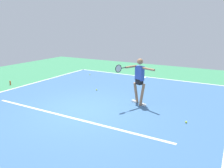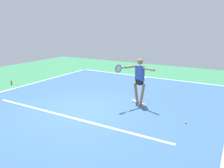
{
  "view_description": "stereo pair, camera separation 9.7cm",
  "coord_description": "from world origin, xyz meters",
  "px_view_note": "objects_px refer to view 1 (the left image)",
  "views": [
    {
      "loc": [
        -4.66,
        6.1,
        2.98
      ],
      "look_at": [
        -0.75,
        -0.82,
        0.9
      ],
      "focal_mm": 35.49,
      "sensor_mm": 36.0,
      "label": 1
    },
    {
      "loc": [
        -4.75,
        6.05,
        2.98
      ],
      "look_at": [
        -0.75,
        -0.82,
        0.9
      ],
      "focal_mm": 35.49,
      "sensor_mm": 36.0,
      "label": 2
    }
  ],
  "objects_px": {
    "tennis_ball_far_corner": "(186,122)",
    "tennis_ball_near_service_line": "(97,90)",
    "tennis_ball_near_player": "(90,75)",
    "water_bottle": "(10,83)",
    "tennis_player": "(139,78)"
  },
  "relations": [
    {
      "from": "tennis_player",
      "to": "tennis_ball_near_player",
      "type": "relative_size",
      "value": 27.52
    },
    {
      "from": "tennis_ball_near_player",
      "to": "water_bottle",
      "type": "distance_m",
      "value": 4.61
    },
    {
      "from": "tennis_player",
      "to": "tennis_ball_near_player",
      "type": "xyz_separation_m",
      "value": [
        4.75,
        -3.45,
        -1.02
      ]
    },
    {
      "from": "tennis_ball_far_corner",
      "to": "tennis_ball_near_service_line",
      "type": "bearing_deg",
      "value": -20.48
    },
    {
      "from": "tennis_ball_near_player",
      "to": "tennis_ball_near_service_line",
      "type": "bearing_deg",
      "value": 130.33
    },
    {
      "from": "tennis_ball_far_corner",
      "to": "tennis_player",
      "type": "bearing_deg",
      "value": -23.86
    },
    {
      "from": "tennis_ball_near_player",
      "to": "water_bottle",
      "type": "xyz_separation_m",
      "value": [
        2.22,
        4.04,
        0.08
      ]
    },
    {
      "from": "tennis_ball_far_corner",
      "to": "tennis_ball_near_player",
      "type": "bearing_deg",
      "value": -32.7
    },
    {
      "from": "tennis_ball_near_service_line",
      "to": "tennis_ball_far_corner",
      "type": "bearing_deg",
      "value": 159.52
    },
    {
      "from": "water_bottle",
      "to": "tennis_player",
      "type": "bearing_deg",
      "value": -175.21
    },
    {
      "from": "tennis_ball_far_corner",
      "to": "water_bottle",
      "type": "distance_m",
      "value": 9.0
    },
    {
      "from": "tennis_ball_near_player",
      "to": "tennis_ball_far_corner",
      "type": "bearing_deg",
      "value": 147.3
    },
    {
      "from": "tennis_player",
      "to": "tennis_ball_far_corner",
      "type": "bearing_deg",
      "value": 178.65
    },
    {
      "from": "tennis_player",
      "to": "water_bottle",
      "type": "xyz_separation_m",
      "value": [
        6.97,
        0.58,
        -0.94
      ]
    },
    {
      "from": "tennis_player",
      "to": "tennis_ball_far_corner",
      "type": "distance_m",
      "value": 2.44
    }
  ]
}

